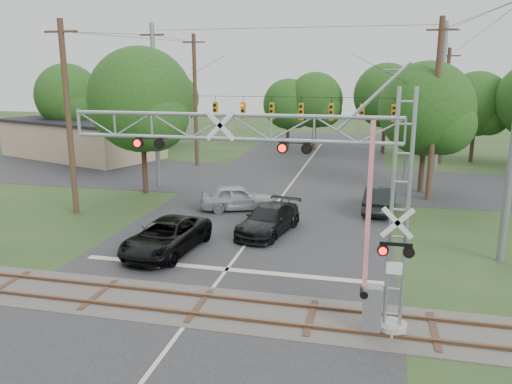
% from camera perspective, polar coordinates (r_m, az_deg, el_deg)
% --- Properties ---
extents(ground, '(160.00, 160.00, 0.00)m').
position_cam_1_polar(ground, '(16.79, -8.86, -15.79)').
color(ground, '#273F1D').
rests_on(ground, ground).
extents(road_main, '(14.00, 90.00, 0.02)m').
position_cam_1_polar(road_main, '(25.54, -0.49, -5.13)').
color(road_main, '#252527').
rests_on(road_main, ground).
extents(road_cross, '(90.00, 12.00, 0.02)m').
position_cam_1_polar(road_cross, '(38.81, 4.37, 1.34)').
color(road_cross, '#252527').
rests_on(road_cross, ground).
extents(railroad_track, '(90.00, 3.20, 0.17)m').
position_cam_1_polar(railroad_track, '(18.43, -6.50, -12.80)').
color(railroad_track, '#47423D').
rests_on(railroad_track, ground).
extents(crossing_gantry, '(11.25, 1.00, 7.79)m').
position_cam_1_polar(crossing_gantry, '(15.70, 4.16, 1.06)').
color(crossing_gantry, '#989893').
rests_on(crossing_gantry, ground).
extents(traffic_signal_span, '(19.34, 0.36, 11.50)m').
position_cam_1_polar(traffic_signal_span, '(33.95, 4.93, 9.34)').
color(traffic_signal_span, gray).
rests_on(traffic_signal_span, ground).
extents(pickup_black, '(3.08, 5.70, 1.52)m').
position_cam_1_polar(pickup_black, '(23.57, -10.21, -5.03)').
color(pickup_black, black).
rests_on(pickup_black, ground).
extents(car_dark, '(3.09, 5.35, 1.46)m').
position_cam_1_polar(car_dark, '(25.92, 1.45, -3.18)').
color(car_dark, black).
rests_on(car_dark, ground).
extents(sedan_silver, '(4.90, 3.38, 1.55)m').
position_cam_1_polar(sedan_silver, '(30.31, -2.12, -0.62)').
color(sedan_silver, '#989B9F').
rests_on(sedan_silver, ground).
extents(suv_dark, '(2.07, 4.85, 1.56)m').
position_cam_1_polar(suv_dark, '(30.79, 13.98, -0.79)').
color(suv_dark, black).
rests_on(suv_dark, ground).
extents(commercial_building, '(17.60, 12.92, 3.68)m').
position_cam_1_polar(commercial_building, '(52.33, -19.25, 5.83)').
color(commercial_building, tan).
rests_on(commercial_building, ground).
extents(streetlight, '(2.27, 0.24, 8.53)m').
position_cam_1_polar(streetlight, '(38.48, 16.74, 7.88)').
color(streetlight, gray).
rests_on(streetlight, ground).
extents(utility_poles, '(25.21, 25.72, 12.18)m').
position_cam_1_polar(utility_poles, '(36.52, 8.74, 9.64)').
color(utility_poles, '#473221').
rests_on(utility_poles, ground).
extents(treeline, '(53.55, 29.98, 9.89)m').
position_cam_1_polar(treeline, '(46.67, 5.36, 10.36)').
color(treeline, '#3B261A').
rests_on(treeline, ground).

